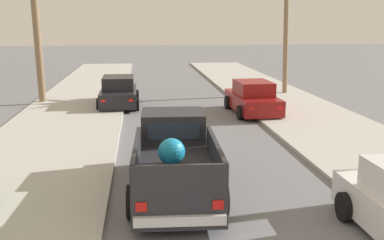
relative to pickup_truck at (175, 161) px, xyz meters
The scene contains 7 objects.
sidewalk_left 6.79m from the pickup_truck, 126.56° to the left, with size 4.76×60.00×0.12m, color #B2AFA8.
sidewalk_right 8.59m from the pickup_truck, 39.35° to the left, with size 4.76×60.00×0.12m, color #B2AFA8.
curb_left 6.26m from the pickup_truck, 119.28° to the left, with size 0.16×60.00×0.10m, color silver.
curb_right 7.86m from the pickup_truck, 43.91° to the left, with size 0.16×60.00×0.10m, color silver.
pickup_truck is the anchor object (origin of this frame).
car_left_near 12.43m from the pickup_truck, 98.93° to the left, with size 2.05×4.27×1.54m.
car_left_mid 10.65m from the pickup_truck, 65.63° to the left, with size 2.13×4.30×1.54m.
Camera 1 is at (-2.11, -4.63, 4.26)m, focal length 43.25 mm.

